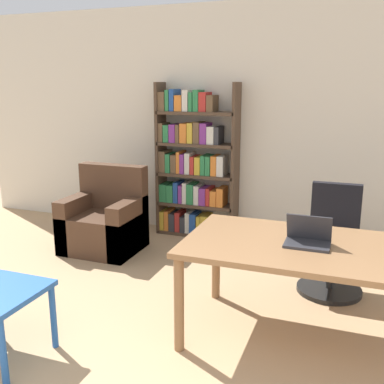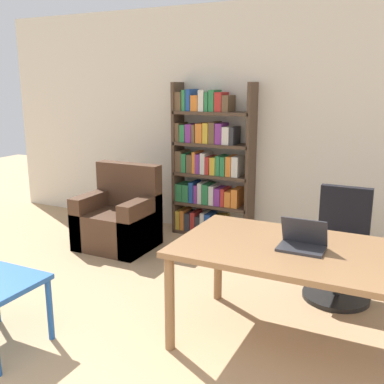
{
  "view_description": "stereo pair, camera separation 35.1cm",
  "coord_description": "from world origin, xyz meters",
  "px_view_note": "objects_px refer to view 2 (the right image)",
  "views": [
    {
      "loc": [
        0.93,
        -0.61,
        1.8
      ],
      "look_at": [
        -0.26,
        2.6,
        0.98
      ],
      "focal_mm": 42.0,
      "sensor_mm": 36.0,
      "label": 1
    },
    {
      "loc": [
        1.25,
        -0.47,
        1.8
      ],
      "look_at": [
        -0.26,
        2.6,
        0.98
      ],
      "focal_mm": 42.0,
      "sensor_mm": 36.0,
      "label": 2
    }
  ],
  "objects_px": {
    "desk": "(309,261)",
    "armchair": "(119,220)",
    "laptop": "(302,242)",
    "bookshelf": "(208,166)",
    "office_chair": "(340,252)"
  },
  "relations": [
    {
      "from": "office_chair",
      "to": "armchair",
      "type": "height_order",
      "value": "office_chair"
    },
    {
      "from": "desk",
      "to": "laptop",
      "type": "bearing_deg",
      "value": -177.58
    },
    {
      "from": "desk",
      "to": "armchair",
      "type": "relative_size",
      "value": 1.94
    },
    {
      "from": "laptop",
      "to": "armchair",
      "type": "distance_m",
      "value": 2.59
    },
    {
      "from": "office_chair",
      "to": "desk",
      "type": "bearing_deg",
      "value": -95.02
    },
    {
      "from": "desk",
      "to": "armchair",
      "type": "xyz_separation_m",
      "value": [
        -2.34,
        1.12,
        -0.34
      ]
    },
    {
      "from": "bookshelf",
      "to": "armchair",
      "type": "bearing_deg",
      "value": -131.75
    },
    {
      "from": "desk",
      "to": "bookshelf",
      "type": "bearing_deg",
      "value": 129.67
    },
    {
      "from": "laptop",
      "to": "bookshelf",
      "type": "height_order",
      "value": "bookshelf"
    },
    {
      "from": "desk",
      "to": "laptop",
      "type": "xyz_separation_m",
      "value": [
        -0.05,
        -0.0,
        0.13
      ]
    },
    {
      "from": "desk",
      "to": "bookshelf",
      "type": "distance_m",
      "value": 2.53
    },
    {
      "from": "desk",
      "to": "bookshelf",
      "type": "xyz_separation_m",
      "value": [
        -1.61,
        1.94,
        0.21
      ]
    },
    {
      "from": "laptop",
      "to": "office_chair",
      "type": "height_order",
      "value": "office_chair"
    },
    {
      "from": "laptop",
      "to": "office_chair",
      "type": "xyz_separation_m",
      "value": [
        0.13,
        0.94,
        -0.37
      ]
    },
    {
      "from": "laptop",
      "to": "bookshelf",
      "type": "distance_m",
      "value": 2.49
    }
  ]
}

